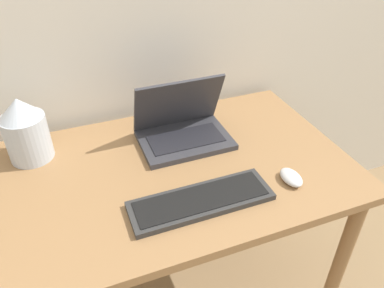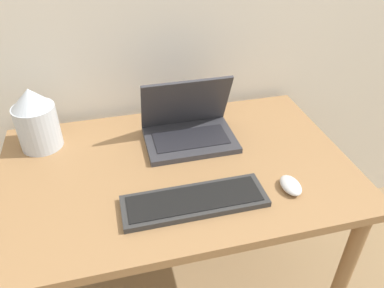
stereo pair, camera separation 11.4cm
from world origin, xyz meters
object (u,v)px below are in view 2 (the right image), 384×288
mouse (291,185)px  keyboard (195,201)px  vase (36,119)px  laptop (188,127)px

mouse → keyboard: bearing=177.9°
vase → keyboard: bearing=-42.6°
keyboard → vase: 0.61m
vase → mouse: bearing=-29.6°
mouse → vase: vase is taller
laptop → mouse: size_ratio=3.44×
laptop → vase: size_ratio=1.41×
laptop → vase: (-0.51, 0.08, 0.06)m
keyboard → laptop: bearing=79.3°
mouse → vase: bearing=150.4°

